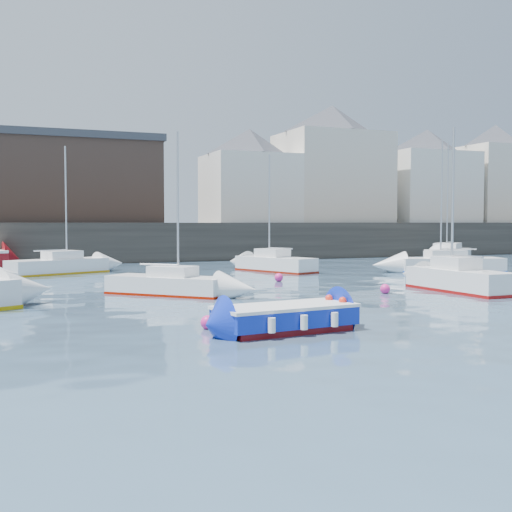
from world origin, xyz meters
name	(u,v)px	position (x,y,z in m)	size (l,w,h in m)	color
water	(414,331)	(0.00, 0.00, 0.00)	(220.00, 220.00, 0.00)	#2D4760
quay_wall	(148,242)	(0.00, 35.00, 1.50)	(90.00, 5.00, 3.00)	#28231E
land_strip	(112,238)	(0.00, 53.00, 1.40)	(90.00, 32.00, 2.80)	#28231E
bldg_east_a	(332,164)	(20.00, 42.00, 8.81)	(13.36, 13.36, 11.80)	beige
bldg_east_b	(427,176)	(31.00, 41.50, 7.87)	(11.88, 11.88, 9.95)	white
bldg_east_c	(495,174)	(40.00, 41.50, 8.37)	(11.14, 11.14, 10.95)	beige
bldg_east_d	(250,176)	(11.00, 41.50, 7.36)	(11.14, 11.14, 8.95)	white
warehouse	(59,181)	(-6.00, 43.00, 6.62)	(16.40, 10.40, 7.60)	#3D2D26
blue_dinghy	(285,317)	(-3.41, 1.16, 0.42)	(4.13, 2.30, 0.75)	maroon
sailboat_b	(168,284)	(-4.26, 11.20, 0.44)	(4.86, 4.90, 6.73)	white
sailboat_c	(459,279)	(7.85, 7.74, 0.55)	(1.84, 5.48, 7.17)	white
sailboat_d	(450,264)	(14.73, 17.06, 0.49)	(6.61, 3.77, 8.03)	white
sailboat_f	(275,263)	(4.91, 21.23, 0.51)	(3.70, 5.79, 7.20)	white
sailboat_g	(448,254)	(21.71, 26.06, 0.52)	(6.94, 6.43, 9.09)	white
sailboat_h	(59,265)	(-7.62, 24.30, 0.49)	(6.08, 4.12, 7.51)	white
buoy_near	(208,329)	(-5.27, 2.38, 0.00)	(0.41, 0.41, 0.41)	#E52585
buoy_mid	(385,293)	(4.45, 8.33, 0.00)	(0.43, 0.43, 0.43)	#E52585
buoy_far	(279,281)	(2.48, 15.11, 0.00)	(0.44, 0.44, 0.44)	#E52585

